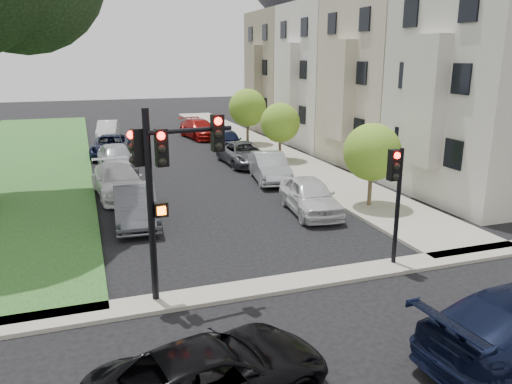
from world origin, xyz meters
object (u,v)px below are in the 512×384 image
object	(u,v)px
small_tree_b	(280,123)
small_tree_c	(247,108)
car_parked_2	(244,154)
traffic_signal_secondary	(396,186)
car_cross_near	(213,374)
car_parked_0	(310,196)
car_parked_8	(111,146)
car_parked_9	(108,130)
car_parked_1	(269,167)
car_parked_4	(200,129)
car_parked_6	(118,181)
traffic_signal_main	(165,171)
car_parked_3	(227,141)
car_parked_5	(135,205)
car_parked_7	(116,158)
small_tree_a	(372,152)

from	to	relation	value
small_tree_b	small_tree_c	distance (m)	6.43
small_tree_b	car_parked_2	bearing A→B (deg)	-176.36
traffic_signal_secondary	car_cross_near	xyz separation A→B (m)	(-6.81, -4.41, -1.97)
car_parked_0	car_parked_2	world-z (taller)	car_parked_0
car_parked_8	car_parked_2	bearing A→B (deg)	-27.00
traffic_signal_secondary	car_parked_2	xyz separation A→B (m)	(0.32, 15.99, -1.93)
traffic_signal_secondary	car_parked_9	bearing A→B (deg)	103.43
car_parked_1	car_parked_4	distance (m)	15.14
traffic_signal_secondary	car_parked_8	size ratio (longest dim) A/B	0.74
car_parked_6	car_parked_9	size ratio (longest dim) A/B	1.18
traffic_signal_main	car_parked_1	distance (m)	13.95
car_parked_3	traffic_signal_secondary	bearing A→B (deg)	-86.34
car_parked_5	car_parked_7	bearing A→B (deg)	92.64
small_tree_a	car_parked_1	size ratio (longest dim) A/B	0.82
car_parked_4	car_parked_8	xyz separation A→B (m)	(-7.18, -5.49, -0.05)
small_tree_b	traffic_signal_secondary	distance (m)	16.37
small_tree_a	car_parked_6	distance (m)	11.62
small_tree_b	traffic_signal_main	bearing A→B (deg)	-120.79
traffic_signal_main	car_parked_1	world-z (taller)	traffic_signal_main
small_tree_b	car_parked_8	world-z (taller)	small_tree_b
traffic_signal_main	car_parked_7	xyz separation A→B (m)	(-0.21, 16.64, -2.77)
car_parked_1	car_parked_2	world-z (taller)	car_parked_1
small_tree_a	car_parked_2	world-z (taller)	small_tree_a
small_tree_b	car_parked_7	distance (m)	9.96
car_parked_3	car_parked_8	bearing A→B (deg)	177.56
car_parked_4	traffic_signal_main	bearing A→B (deg)	-113.14
car_parked_1	car_parked_7	size ratio (longest dim) A/B	0.98
car_cross_near	car_parked_0	distance (m)	12.31
car_parked_1	car_parked_5	distance (m)	8.80
car_parked_2	car_parked_5	distance (m)	11.71
small_tree_c	car_parked_9	distance (m)	11.69
car_cross_near	car_parked_9	size ratio (longest dim) A/B	1.06
traffic_signal_main	car_parked_2	bearing A→B (deg)	65.78
car_parked_2	car_parked_8	distance (m)	9.12
car_cross_near	car_parked_2	xyz separation A→B (m)	(7.13, 20.40, 0.05)
small_tree_c	car_parked_0	size ratio (longest dim) A/B	0.94
car_parked_8	car_parked_6	bearing A→B (deg)	-82.96
traffic_signal_secondary	car_parked_5	size ratio (longest dim) A/B	0.82
car_parked_0	car_parked_2	distance (m)	10.14
car_parked_3	car_parked_5	xyz separation A→B (m)	(-7.57, -13.39, -0.01)
traffic_signal_main	traffic_signal_secondary	size ratio (longest dim) A/B	1.38
car_parked_3	car_parked_8	world-z (taller)	car_parked_3
car_parked_1	car_parked_4	bearing A→B (deg)	99.71
car_parked_1	small_tree_b	bearing A→B (deg)	70.69
car_parked_3	car_parked_9	bearing A→B (deg)	135.89
small_tree_c	car_parked_7	world-z (taller)	small_tree_c
car_parked_7	traffic_signal_secondary	bearing A→B (deg)	-71.20
car_parked_5	car_parked_6	bearing A→B (deg)	96.72
car_parked_5	small_tree_c	bearing A→B (deg)	60.57
small_tree_b	traffic_signal_secondary	bearing A→B (deg)	-99.63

